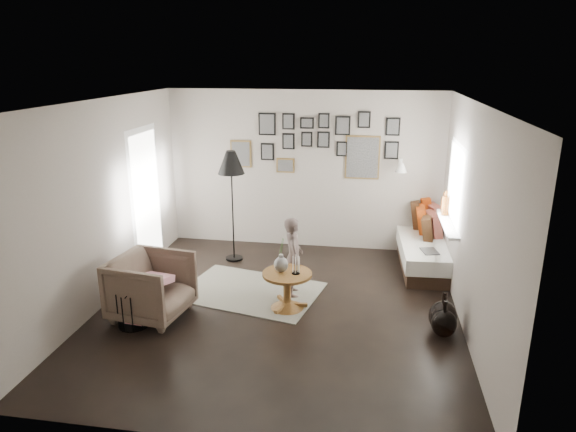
% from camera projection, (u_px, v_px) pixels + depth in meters
% --- Properties ---
extents(ground, '(4.80, 4.80, 0.00)m').
position_uv_depth(ground, '(278.00, 309.00, 6.55)').
color(ground, black).
rests_on(ground, ground).
extents(wall_back, '(4.50, 0.00, 4.50)m').
position_uv_depth(wall_back, '(304.00, 171.00, 8.43)').
color(wall_back, gray).
rests_on(wall_back, ground).
extents(wall_front, '(4.50, 0.00, 4.50)m').
position_uv_depth(wall_front, '(220.00, 302.00, 3.91)').
color(wall_front, gray).
rests_on(wall_front, ground).
extents(wall_left, '(0.00, 4.80, 4.80)m').
position_uv_depth(wall_left, '(103.00, 204.00, 6.51)').
color(wall_left, gray).
rests_on(wall_left, ground).
extents(wall_right, '(0.00, 4.80, 4.80)m').
position_uv_depth(wall_right, '(472.00, 221.00, 5.82)').
color(wall_right, gray).
rests_on(wall_right, ground).
extents(ceiling, '(4.80, 4.80, 0.00)m').
position_uv_depth(ceiling, '(277.00, 102.00, 5.78)').
color(ceiling, white).
rests_on(ceiling, wall_back).
extents(door_left, '(0.00, 2.14, 2.14)m').
position_uv_depth(door_left, '(146.00, 198.00, 7.72)').
color(door_left, white).
rests_on(door_left, wall_left).
extents(window_right, '(0.15, 1.32, 1.30)m').
position_uv_depth(window_right, '(447.00, 217.00, 7.21)').
color(window_right, white).
rests_on(window_right, wall_right).
extents(gallery_wall, '(2.74, 0.03, 1.08)m').
position_uv_depth(gallery_wall, '(321.00, 144.00, 8.24)').
color(gallery_wall, brown).
rests_on(gallery_wall, wall_back).
extents(wall_sconce, '(0.18, 0.36, 0.16)m').
position_uv_depth(wall_sconce, '(401.00, 167.00, 7.89)').
color(wall_sconce, white).
rests_on(wall_sconce, wall_back).
extents(rug, '(2.06, 1.64, 0.01)m').
position_uv_depth(rug, '(250.00, 291.00, 7.05)').
color(rug, beige).
rests_on(rug, ground).
extents(pedestal_table, '(0.63, 0.63, 0.49)m').
position_uv_depth(pedestal_table, '(287.00, 292.00, 6.52)').
color(pedestal_table, brown).
rests_on(pedestal_table, ground).
extents(vase, '(0.18, 0.18, 0.45)m').
position_uv_depth(vase, '(281.00, 262.00, 6.43)').
color(vase, black).
rests_on(vase, pedestal_table).
extents(candles, '(0.11, 0.11, 0.23)m').
position_uv_depth(candles, '(296.00, 265.00, 6.39)').
color(candles, black).
rests_on(candles, pedestal_table).
extents(daybed, '(0.91, 1.99, 0.94)m').
position_uv_depth(daybed, '(427.00, 245.00, 7.95)').
color(daybed, black).
rests_on(daybed, ground).
extents(magazine_on_daybed, '(0.27, 0.33, 0.02)m').
position_uv_depth(magazine_on_daybed, '(430.00, 251.00, 7.31)').
color(magazine_on_daybed, black).
rests_on(magazine_on_daybed, daybed).
extents(armchair, '(0.98, 0.96, 0.79)m').
position_uv_depth(armchair, '(151.00, 287.00, 6.27)').
color(armchair, brown).
rests_on(armchair, ground).
extents(armchair_cushion, '(0.42, 0.43, 0.16)m').
position_uv_depth(armchair_cushion, '(155.00, 279.00, 6.29)').
color(armchair_cushion, white).
rests_on(armchair_cushion, armchair).
extents(floor_lamp, '(0.41, 0.41, 1.74)m').
position_uv_depth(floor_lamp, '(231.00, 167.00, 7.74)').
color(floor_lamp, black).
rests_on(floor_lamp, ground).
extents(magazine_basket, '(0.38, 0.38, 0.44)m').
position_uv_depth(magazine_basket, '(133.00, 309.00, 6.10)').
color(magazine_basket, black).
rests_on(magazine_basket, ground).
extents(demijohn_large, '(0.33, 0.33, 0.49)m').
position_uv_depth(demijohn_large, '(443.00, 316.00, 5.98)').
color(demijohn_large, black).
rests_on(demijohn_large, ground).
extents(demijohn_small, '(0.29, 0.29, 0.45)m').
position_uv_depth(demijohn_small, '(444.00, 323.00, 5.87)').
color(demijohn_small, black).
rests_on(demijohn_small, ground).
extents(child, '(0.35, 0.45, 1.09)m').
position_uv_depth(child, '(293.00, 257.00, 6.82)').
color(child, brown).
rests_on(child, ground).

